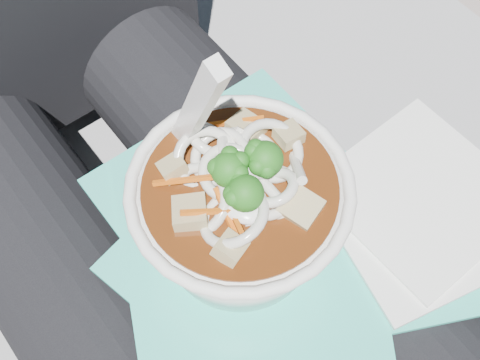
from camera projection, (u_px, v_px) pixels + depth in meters
stone_ledge at (143, 270)px, 0.90m from camera, size 1.00×0.50×0.43m
lap at (196, 270)px, 0.60m from camera, size 0.33×0.48×0.14m
person_body at (135, 181)px, 0.61m from camera, size 0.34×0.94×0.97m
plastic_bag at (278, 245)px, 0.52m from camera, size 0.34×0.30×0.02m
napkins at (420, 213)px, 0.52m from camera, size 0.16×0.16×0.01m
udon_bowl at (240, 209)px, 0.47m from camera, size 0.19×0.19×0.20m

